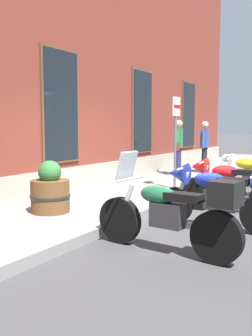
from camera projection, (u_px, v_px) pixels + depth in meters
ground_plane at (161, 212)px, 7.40m from camera, size 140.00×140.00×0.00m
sidewalk at (107, 201)px, 8.03m from camera, size 28.46×2.51×0.16m
motorcycle_green_touring at (172, 213)px, 4.90m from camera, size 0.62×2.11×1.31m
motorcycle_blue_sport at (211, 194)px, 6.17m from camera, size 0.62×2.04×1.04m
motorcycle_red_sport at (226, 183)px, 7.30m from camera, size 0.62×2.00×1.04m
motorcycle_yellow_naked at (250, 179)px, 8.49m from camera, size 0.62×2.02×1.02m
pedestrian_striped_shirt at (179, 144)px, 11.68m from camera, size 0.65×0.30×1.68m
pedestrian_blue_top at (205, 144)px, 12.30m from camera, size 0.65×0.26×1.65m
parking_sign at (176, 129)px, 9.08m from camera, size 0.36×0.07×2.21m
barrel_planter at (50, 192)px, 6.64m from camera, size 0.70×0.70×0.90m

